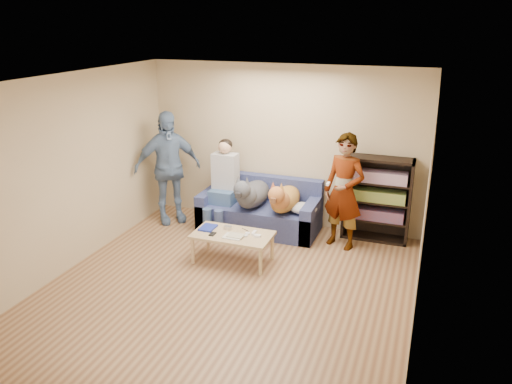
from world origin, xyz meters
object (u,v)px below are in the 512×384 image
at_px(person_seated, 223,182).
at_px(bookshelf, 377,197).
at_px(notebook_blue, 208,228).
at_px(coffee_table, 233,237).
at_px(person_standing_right, 344,192).
at_px(camera_silver, 228,228).
at_px(sofa, 260,212).
at_px(dog_tan, 284,199).
at_px(person_standing_left, 168,168).
at_px(dog_gray, 251,194).

xyz_separation_m(person_seated, bookshelf, (2.39, 0.36, -0.09)).
bearing_deg(notebook_blue, coffee_table, -7.13).
relative_size(notebook_blue, person_seated, 0.18).
distance_m(person_standing_right, coffee_table, 1.76).
distance_m(camera_silver, sofa, 1.13).
distance_m(notebook_blue, dog_tan, 1.30).
bearing_deg(camera_silver, bookshelf, 35.40).
xyz_separation_m(camera_silver, bookshelf, (1.89, 1.35, 0.23)).
relative_size(person_standing_left, person_seated, 1.27).
height_order(notebook_blue, camera_silver, camera_silver).
distance_m(notebook_blue, coffee_table, 0.41).
xyz_separation_m(person_standing_right, person_seated, (-1.95, 0.08, -0.09)).
height_order(person_standing_right, bookshelf, person_standing_right).
distance_m(notebook_blue, sofa, 1.25).
relative_size(person_seated, dog_tan, 1.26).
distance_m(person_standing_right, dog_gray, 1.46).
xyz_separation_m(camera_silver, dog_tan, (0.54, 0.91, 0.19)).
height_order(person_seated, coffee_table, person_seated).
distance_m(camera_silver, person_seated, 1.15).
bearing_deg(coffee_table, camera_silver, 135.00).
distance_m(person_standing_right, bookshelf, 0.65).
distance_m(person_standing_right, sofa, 1.50).
bearing_deg(person_standing_right, coffee_table, -122.95).
distance_m(person_standing_left, sofa, 1.68).
distance_m(person_seated, dog_gray, 0.52).
bearing_deg(person_seated, bookshelf, 8.58).
height_order(notebook_blue, bookshelf, bookshelf).
relative_size(person_standing_left, camera_silver, 16.98).
bearing_deg(person_standing_right, person_seated, -162.76).
height_order(notebook_blue, dog_tan, dog_tan).
bearing_deg(sofa, coffee_table, -88.82).
bearing_deg(bookshelf, camera_silver, -144.60).
distance_m(camera_silver, dog_tan, 1.08).
relative_size(dog_gray, dog_tan, 1.08).
bearing_deg(coffee_table, person_standing_left, 146.80).
height_order(person_standing_right, person_seated, person_standing_right).
bearing_deg(notebook_blue, camera_silver, 14.04).
height_order(person_standing_right, notebook_blue, person_standing_right).
relative_size(notebook_blue, dog_gray, 0.21).
height_order(person_seated, dog_gray, person_seated).
distance_m(person_standing_right, dog_tan, 0.94).
relative_size(person_standing_left, dog_gray, 1.48).
xyz_separation_m(dog_gray, bookshelf, (1.88, 0.42, 0.03)).
xyz_separation_m(person_standing_right, camera_silver, (-1.46, -0.91, -0.42)).
relative_size(person_standing_left, coffee_table, 1.70).
relative_size(person_standing_right, camera_silver, 15.66).
bearing_deg(notebook_blue, sofa, 72.42).
relative_size(person_seated, coffee_table, 1.34).
xyz_separation_m(person_standing_right, dog_tan, (-0.91, 0.00, -0.23)).
distance_m(dog_gray, dog_tan, 0.53).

